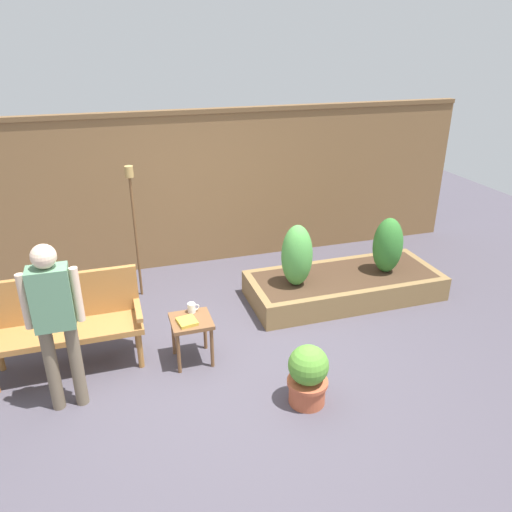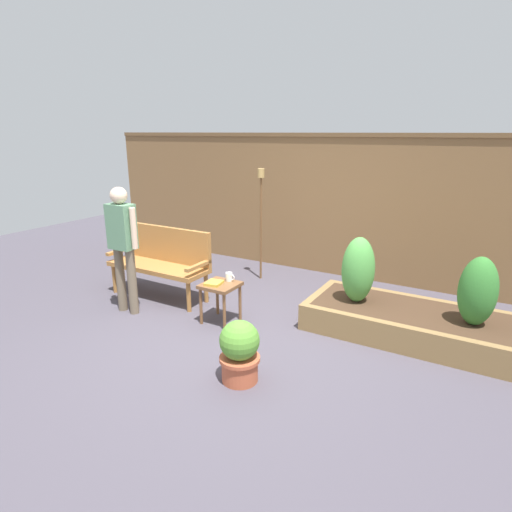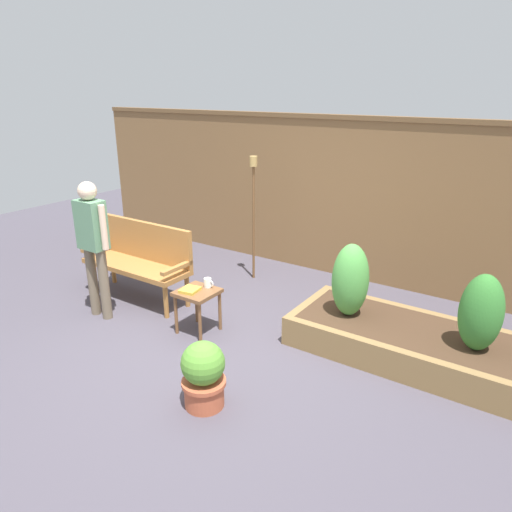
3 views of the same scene
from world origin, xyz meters
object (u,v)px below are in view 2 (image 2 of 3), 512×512
object	(u,v)px
potted_boxwood	(240,350)
tiki_torch	(261,205)
cup_on_table	(229,277)
shrub_far_corner	(478,291)
side_table	(220,290)
shrub_near_bench	(358,270)
person_by_bench	(123,239)
garden_bench	(162,257)
book_on_table	(214,283)

from	to	relation	value
potted_boxwood	tiki_torch	size ratio (longest dim) A/B	0.35
cup_on_table	tiki_torch	world-z (taller)	tiki_torch
cup_on_table	shrub_far_corner	size ratio (longest dim) A/B	0.17
side_table	shrub_near_bench	world-z (taller)	shrub_near_bench
tiki_torch	person_by_bench	size ratio (longest dim) A/B	1.07
shrub_far_corner	person_by_bench	bearing A→B (deg)	-164.44
garden_bench	side_table	bearing A→B (deg)	-15.15
side_table	person_by_bench	xyz separation A→B (m)	(-1.17, -0.34, 0.54)
garden_bench	cup_on_table	bearing A→B (deg)	-8.60
garden_bench	shrub_near_bench	xyz separation A→B (m)	(2.57, 0.40, 0.13)
potted_boxwood	person_by_bench	distance (m)	2.21
cup_on_table	shrub_near_bench	bearing A→B (deg)	23.08
cup_on_table	person_by_bench	xyz separation A→B (m)	(-1.21, -0.47, 0.40)
side_table	shrub_far_corner	world-z (taller)	shrub_far_corner
book_on_table	tiki_torch	world-z (taller)	tiki_torch
shrub_far_corner	tiki_torch	xyz separation A→B (m)	(-2.97, 0.87, 0.49)
side_table	book_on_table	distance (m)	0.12
tiki_torch	book_on_table	bearing A→B (deg)	-79.10
garden_bench	shrub_far_corner	world-z (taller)	shrub_far_corner
shrub_near_bench	person_by_bench	xyz separation A→B (m)	(-2.57, -1.05, 0.26)
cup_on_table	shrub_far_corner	world-z (taller)	shrub_far_corner
shrub_near_bench	garden_bench	bearing A→B (deg)	-171.24
shrub_far_corner	tiki_torch	distance (m)	3.14
garden_bench	person_by_bench	xyz separation A→B (m)	(0.00, -0.66, 0.39)
side_table	potted_boxwood	distance (m)	1.27
cup_on_table	shrub_far_corner	bearing A→B (deg)	12.71
side_table	tiki_torch	distance (m)	1.79
potted_boxwood	shrub_near_bench	distance (m)	1.78
cup_on_table	person_by_bench	size ratio (longest dim) A/B	0.08
potted_boxwood	cup_on_table	bearing A→B (deg)	127.61
cup_on_table	shrub_far_corner	distance (m)	2.64
cup_on_table	shrub_near_bench	xyz separation A→B (m)	(1.36, 0.58, 0.15)
person_by_bench	book_on_table	bearing A→B (deg)	14.11
potted_boxwood	shrub_near_bench	bearing A→B (deg)	71.94
book_on_table	potted_boxwood	size ratio (longest dim) A/B	0.33
side_table	cup_on_table	size ratio (longest dim) A/B	4.04
book_on_table	shrub_far_corner	xyz separation A→B (m)	(2.66, 0.77, 0.16)
garden_bench	cup_on_table	xyz separation A→B (m)	(1.21, -0.18, -0.01)
shrub_far_corner	garden_bench	bearing A→B (deg)	-174.01
garden_bench	person_by_bench	size ratio (longest dim) A/B	0.92
shrub_far_corner	side_table	bearing A→B (deg)	-164.67
side_table	tiki_torch	size ratio (longest dim) A/B	0.29
cup_on_table	shrub_near_bench	distance (m)	1.49
potted_boxwood	shrub_near_bench	size ratio (longest dim) A/B	0.77
book_on_table	cup_on_table	bearing A→B (deg)	56.46
book_on_table	side_table	bearing A→B (deg)	39.39
cup_on_table	person_by_bench	bearing A→B (deg)	-158.66
cup_on_table	shrub_far_corner	xyz separation A→B (m)	(2.57, 0.58, 0.13)
book_on_table	shrub_near_bench	world-z (taller)	shrub_near_bench
side_table	cup_on_table	bearing A→B (deg)	74.68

